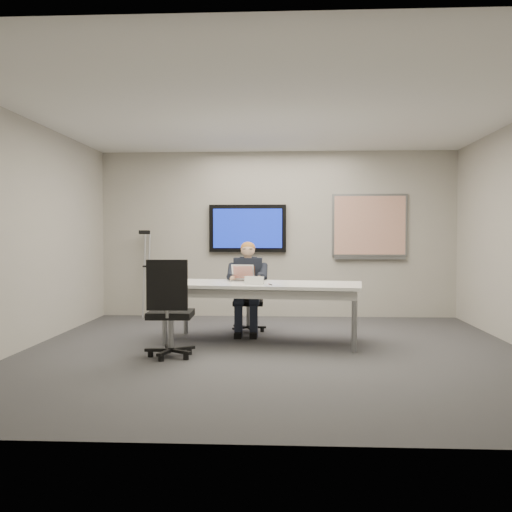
{
  "coord_description": "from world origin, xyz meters",
  "views": [
    {
      "loc": [
        0.14,
        -6.68,
        1.37
      ],
      "look_at": [
        -0.25,
        0.78,
        1.11
      ],
      "focal_mm": 40.0,
      "sensor_mm": 36.0,
      "label": 1
    }
  ],
  "objects_px": {
    "conference_table": "(263,290)",
    "seated_person": "(247,297)",
    "office_chair_far": "(248,311)",
    "office_chair_near": "(170,327)",
    "laptop": "(243,277)"
  },
  "relations": [
    {
      "from": "laptop",
      "to": "office_chair_near",
      "type": "bearing_deg",
      "value": -106.68
    },
    {
      "from": "office_chair_far",
      "to": "conference_table",
      "type": "bearing_deg",
      "value": -75.61
    },
    {
      "from": "office_chair_near",
      "to": "laptop",
      "type": "bearing_deg",
      "value": -122.91
    },
    {
      "from": "conference_table",
      "to": "laptop",
      "type": "xyz_separation_m",
      "value": [
        -0.28,
        0.24,
        0.14
      ]
    },
    {
      "from": "office_chair_near",
      "to": "seated_person",
      "type": "xyz_separation_m",
      "value": [
        0.76,
        1.59,
        0.17
      ]
    },
    {
      "from": "office_chair_near",
      "to": "seated_person",
      "type": "relative_size",
      "value": 0.86
    },
    {
      "from": "conference_table",
      "to": "office_chair_near",
      "type": "xyz_separation_m",
      "value": [
        -1.0,
        -0.97,
        -0.33
      ]
    },
    {
      "from": "office_chair_far",
      "to": "seated_person",
      "type": "relative_size",
      "value": 0.74
    },
    {
      "from": "laptop",
      "to": "conference_table",
      "type": "bearing_deg",
      "value": -26.65
    },
    {
      "from": "conference_table",
      "to": "office_chair_near",
      "type": "distance_m",
      "value": 1.43
    },
    {
      "from": "office_chair_far",
      "to": "office_chair_near",
      "type": "relative_size",
      "value": 0.86
    },
    {
      "from": "conference_table",
      "to": "seated_person",
      "type": "height_order",
      "value": "seated_person"
    },
    {
      "from": "office_chair_near",
      "to": "seated_person",
      "type": "height_order",
      "value": "seated_person"
    },
    {
      "from": "conference_table",
      "to": "seated_person",
      "type": "distance_m",
      "value": 0.68
    },
    {
      "from": "office_chair_far",
      "to": "office_chair_near",
      "type": "distance_m",
      "value": 1.98
    }
  ]
}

